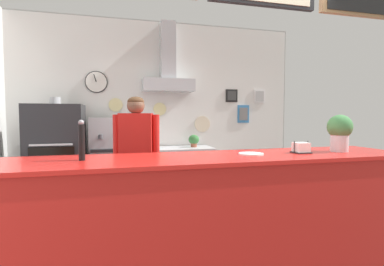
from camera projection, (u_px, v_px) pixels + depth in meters
back_wall_assembly at (161, 104)px, 4.79m from camera, size 4.73×2.68×2.97m
service_counter at (209, 222)px, 2.35m from camera, size 3.47×0.72×1.08m
back_prep_counter at (155, 177)px, 4.59m from camera, size 1.87×0.57×0.89m
pizza_oven at (57, 160)px, 4.03m from camera, size 0.73×0.65×1.66m
shop_worker at (137, 161)px, 3.31m from camera, size 0.51×0.30×1.62m
espresso_machine at (109, 134)px, 4.35m from camera, size 0.56×0.52×0.48m
potted_thyme at (194, 140)px, 4.75m from camera, size 0.17×0.17×0.20m
potted_basil at (134, 140)px, 4.47m from camera, size 0.17×0.17×0.23m
basil_vase at (340, 132)px, 2.60m from camera, size 0.21×0.21×0.33m
condiment_plate at (251, 154)px, 2.40m from camera, size 0.21×0.21×0.01m
napkin_holder at (301, 148)px, 2.50m from camera, size 0.14×0.13×0.10m
pepper_grinder at (82, 140)px, 2.08m from camera, size 0.04×0.04×0.29m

